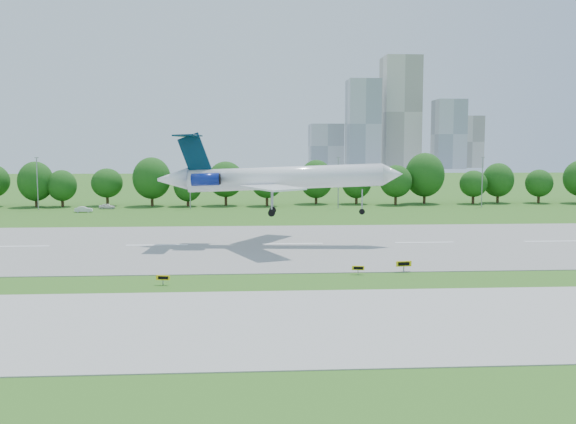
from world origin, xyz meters
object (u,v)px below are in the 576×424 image
Objects in this scene: airliner at (273,177)px; taxi_sign_left at (163,278)px; service_vehicle_b at (107,206)px; service_vehicle_a at (84,209)px.

airliner reaches higher than taxi_sign_left.
service_vehicle_b reaches higher than taxi_sign_left.
service_vehicle_b is (-24.14, 86.38, -0.13)m from taxi_sign_left.
taxi_sign_left is 83.34m from service_vehicle_a.
taxi_sign_left is at bearing -163.57° from service_vehicle_b.
service_vehicle_b is at bearing -30.86° from service_vehicle_a.
airliner is 9.88× the size of service_vehicle_b.
service_vehicle_a is at bearing 121.81° from taxi_sign_left.
service_vehicle_a is at bearing 132.78° from airliner.
airliner is 65.55m from service_vehicle_a.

